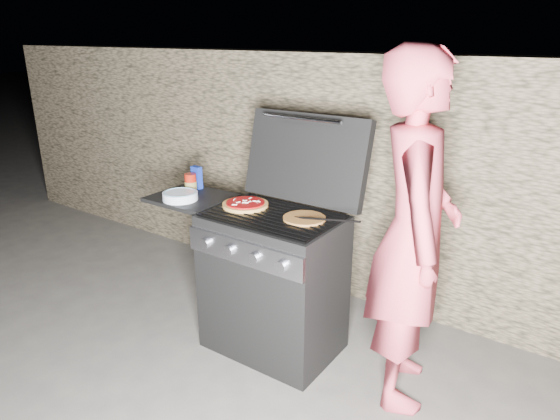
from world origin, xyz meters
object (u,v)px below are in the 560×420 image
Objects in this scene: gas_grill at (242,273)px; pizza_topped at (245,204)px; person at (413,235)px; sauce_jar at (191,183)px.

pizza_topped is at bearing 50.67° from gas_grill.
person reaches higher than pizza_topped.
pizza_topped reaches higher than gas_grill.
pizza_topped is at bearing -5.87° from sauce_jar.
pizza_topped is 1.06m from person.
pizza_topped is at bearing 70.96° from person.
person reaches higher than sauce_jar.
person is (1.08, 0.09, 0.49)m from gas_grill.
gas_grill is 10.80× the size of sauce_jar.
gas_grill is 4.70× the size of pizza_topped.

